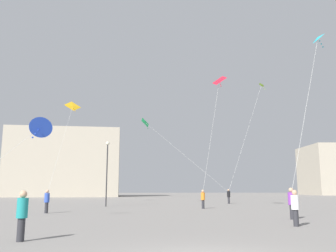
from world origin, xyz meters
The scene contains 14 objects.
person_in_black centered at (8.00, 31.99, 0.90)m, with size 0.36×0.36×1.64m.
person_in_teal centered at (-5.38, 3.61, 0.87)m, with size 0.35×0.35×1.59m.
person_in_blue centered at (-8.23, 17.05, 0.87)m, with size 0.35×0.35×1.60m.
person_in_white centered at (5.26, 7.51, 0.88)m, with size 0.35×0.35×1.61m.
person_in_purple centered at (6.61, 11.12, 0.94)m, with size 0.37×0.37×1.71m.
person_in_orange centered at (3.44, 21.98, 0.87)m, with size 0.34×0.34×1.58m.
kite_cobalt_diamond centered at (-7.35, 11.61, 5.05)m, with size 5.71×1.80×4.35m.
kite_cyan_diamond centered at (10.98, 15.18, 12.39)m, with size 4.89×4.67×11.62m.
kite_crimson_delta centered at (4.94, 21.42, 10.95)m, with size 2.16×1.48×10.18m.
kite_lime_diamond centered at (13.46, 35.39, 14.59)m, with size 6.14×3.92×14.08m.
kite_emerald_delta centered at (-1.35, 32.55, 9.20)m, with size 10.08×1.63×8.49m.
kite_amber_delta centered at (-10.16, 33.02, 11.13)m, with size 2.77×17.05×10.56m.
building_left_hall centered at (-19.00, 70.01, 7.24)m, with size 24.06×12.13×14.47m.
lamppost_east centered at (-5.16, 26.12, 4.03)m, with size 0.36×0.36×6.20m.
Camera 1 is at (-1.45, -8.28, 1.64)m, focal length 37.76 mm.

